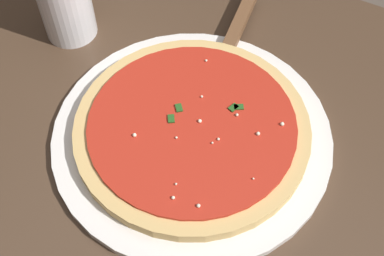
{
  "coord_description": "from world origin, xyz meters",
  "views": [
    {
      "loc": [
        -0.14,
        0.3,
        1.29
      ],
      "look_at": [
        0.02,
        -0.01,
        0.8
      ],
      "focal_mm": 46.18,
      "sensor_mm": 36.0,
      "label": 1
    }
  ],
  "objects": [
    {
      "name": "restaurant_table",
      "position": [
        0.0,
        0.0,
        0.61
      ],
      "size": [
        0.99,
        0.72,
        0.78
      ],
      "color": "black",
      "rests_on": "ground_plane"
    },
    {
      "name": "cup_tall_drink",
      "position": [
        0.27,
        -0.09,
        0.83
      ],
      "size": [
        0.07,
        0.07,
        0.11
      ],
      "primitive_type": "cylinder",
      "color": "silver",
      "rests_on": "restaurant_table"
    },
    {
      "name": "serving_plate",
      "position": [
        0.02,
        -0.01,
        0.78
      ],
      "size": [
        0.35,
        0.35,
        0.01
      ],
      "primitive_type": "cylinder",
      "color": "white",
      "rests_on": "restaurant_table"
    },
    {
      "name": "pizza_server",
      "position": [
        0.05,
        -0.17,
        0.79
      ],
      "size": [
        0.08,
        0.22,
        0.01
      ],
      "color": "silver",
      "rests_on": "serving_plate"
    },
    {
      "name": "pizza",
      "position": [
        0.02,
        -0.01,
        0.8
      ],
      "size": [
        0.29,
        0.29,
        0.02
      ],
      "color": "#DBB26B",
      "rests_on": "serving_plate"
    }
  ]
}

